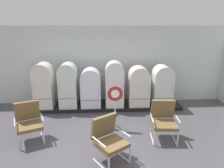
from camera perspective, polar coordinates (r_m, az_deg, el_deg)
The scene contains 13 objects.
ground at distance 5.00m, azimuth -1.39°, elevation -20.35°, with size 12.00×10.00×0.05m, color #48454B.
back_wall at distance 7.80m, azimuth -2.32°, elevation 5.39°, with size 11.76×0.12×2.90m.
display_plinth at distance 7.60m, azimuth -2.12°, elevation -5.99°, with size 5.52×0.95×0.12m, color black.
refrigerator_0 at distance 7.46m, azimuth -18.44°, elevation -0.03°, with size 0.64×0.66×1.57m.
refrigerator_1 at distance 7.29m, azimuth -12.09°, elevation 0.04°, with size 0.61×0.68×1.55m.
refrigerator_2 at distance 7.23m, azimuth -5.91°, elevation -0.76°, with size 0.69×0.65×1.36m.
refrigerator_3 at distance 7.18m, azimuth 0.69°, elevation 0.37°, with size 0.63×0.63×1.60m.
refrigerator_4 at distance 7.33m, azimuth 7.43°, elevation -0.36°, with size 0.72×0.65×1.41m.
refrigerator_5 at distance 7.55m, azimuth 13.72°, elevation -0.07°, with size 0.68×0.70×1.43m.
armchair_left at distance 5.80m, azimuth -22.10°, elevation -9.36°, with size 0.85×0.88×1.04m.
armchair_right at distance 5.64m, azimuth 14.12°, elevation -9.36°, with size 0.72×0.74×1.04m.
armchair_center at distance 4.67m, azimuth -0.98°, elevation -14.62°, with size 0.90×0.92×1.04m.
sign_stand at distance 5.92m, azimuth 0.87°, elevation -7.05°, with size 0.43×0.32×1.30m.
Camera 1 is at (-0.10, -3.99, 2.98)m, focal length 33.00 mm.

